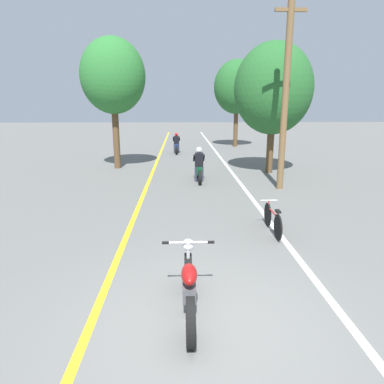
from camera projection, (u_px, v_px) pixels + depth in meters
name	position (u px, v px, depth m)	size (l,w,h in m)	color
ground_plane	(207.00, 321.00, 5.04)	(120.00, 120.00, 0.00)	#60605E
lane_stripe_center	(153.00, 170.00, 16.81)	(0.14, 48.00, 0.01)	yellow
lane_stripe_edge	(230.00, 169.00, 16.93)	(0.14, 48.00, 0.01)	white
utility_pole	(286.00, 93.00, 12.21)	(1.10, 0.24, 6.82)	brown
roadside_tree_right_near	(273.00, 89.00, 15.27)	(3.51, 3.16, 5.82)	#513A23
roadside_tree_right_far	(237.00, 87.00, 25.26)	(3.40, 3.06, 6.35)	#513A23
roadside_tree_left	(113.00, 77.00, 16.23)	(3.08, 2.78, 6.21)	#513A23
motorcycle_foreground	(189.00, 287.00, 5.17)	(0.84, 2.04, 0.98)	black
motorcycle_rider_lead	(199.00, 168.00, 14.21)	(0.50, 1.95, 1.43)	black
motorcycle_rider_far	(176.00, 145.00, 22.57)	(0.50, 2.13, 1.33)	black
bicycle_parked	(273.00, 220.00, 8.47)	(0.44, 1.60, 0.72)	black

